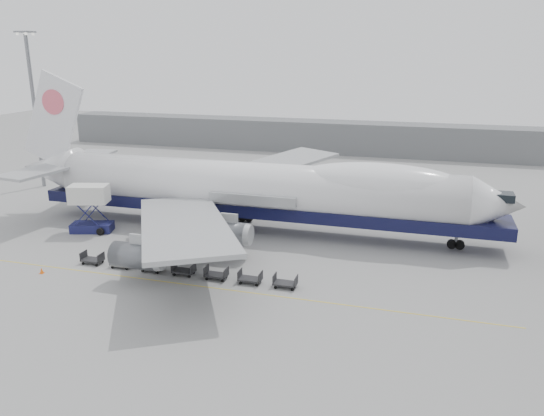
% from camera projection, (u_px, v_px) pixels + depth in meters
% --- Properties ---
extents(ground, '(260.00, 260.00, 0.00)m').
position_uv_depth(ground, '(220.00, 264.00, 58.04)').
color(ground, gray).
rests_on(ground, ground).
extents(apron_line, '(60.00, 0.15, 0.01)m').
position_uv_depth(apron_line, '(197.00, 286.00, 52.52)').
color(apron_line, gold).
rests_on(apron_line, ground).
extents(hangar, '(110.00, 8.00, 7.00)m').
position_uv_depth(hangar, '(290.00, 135.00, 124.16)').
color(hangar, slate).
rests_on(hangar, ground).
extents(floodlight_mast, '(2.40, 2.40, 25.43)m').
position_uv_depth(floodlight_mast, '(34.00, 102.00, 87.36)').
color(floodlight_mast, slate).
rests_on(floodlight_mast, ground).
extents(airliner, '(67.00, 55.30, 19.98)m').
position_uv_depth(airliner, '(258.00, 188.00, 67.31)').
color(airliner, white).
rests_on(airliner, ground).
extents(catering_truck, '(5.61, 4.50, 6.13)m').
position_uv_depth(catering_truck, '(90.00, 206.00, 67.45)').
color(catering_truck, '#1A1C4F').
rests_on(catering_truck, ground).
extents(traffic_cone, '(0.43, 0.43, 0.64)m').
position_uv_depth(traffic_cone, '(42.00, 271.00, 55.41)').
color(traffic_cone, '#FF610D').
rests_on(traffic_cone, ground).
extents(dolly_0, '(2.30, 1.35, 1.30)m').
position_uv_depth(dolly_0, '(92.00, 259.00, 57.87)').
color(dolly_0, '#2D2D30').
rests_on(dolly_0, ground).
extents(dolly_1, '(2.30, 1.35, 1.30)m').
position_uv_depth(dolly_1, '(122.00, 263.00, 56.89)').
color(dolly_1, '#2D2D30').
rests_on(dolly_1, ground).
extents(dolly_2, '(2.30, 1.35, 1.30)m').
position_uv_depth(dolly_2, '(152.00, 266.00, 55.91)').
color(dolly_2, '#2D2D30').
rests_on(dolly_2, ground).
extents(dolly_3, '(2.30, 1.35, 1.30)m').
position_uv_depth(dolly_3, '(184.00, 270.00, 54.94)').
color(dolly_3, '#2D2D30').
rests_on(dolly_3, ground).
extents(dolly_4, '(2.30, 1.35, 1.30)m').
position_uv_depth(dolly_4, '(216.00, 274.00, 53.96)').
color(dolly_4, '#2D2D30').
rests_on(dolly_4, ground).
extents(dolly_5, '(2.30, 1.35, 1.30)m').
position_uv_depth(dolly_5, '(250.00, 278.00, 52.98)').
color(dolly_5, '#2D2D30').
rests_on(dolly_5, ground).
extents(dolly_6, '(2.30, 1.35, 1.30)m').
position_uv_depth(dolly_6, '(285.00, 283.00, 52.00)').
color(dolly_6, '#2D2D30').
rests_on(dolly_6, ground).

